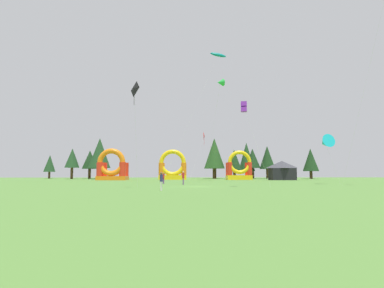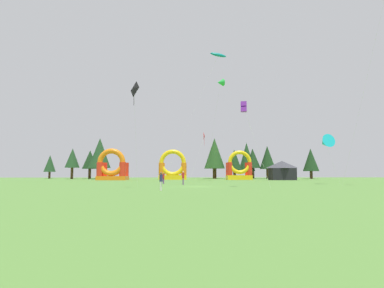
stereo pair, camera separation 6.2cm
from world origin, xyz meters
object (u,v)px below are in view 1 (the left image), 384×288
at_px(person_near_camera, 164,177).
at_px(festival_tent, 282,170).
at_px(kite_green_delta, 220,83).
at_px(inflatable_orange_dome, 173,169).
at_px(kite_cyan_delta, 325,142).
at_px(inflatable_yellow_castle, 239,169).
at_px(kite_red_diamond, 205,137).
at_px(inflatable_red_slide, 112,169).
at_px(person_left_edge, 183,177).
at_px(kite_purple_box, 244,107).
at_px(person_far_side, 161,180).
at_px(kite_teal_parafoil, 218,55).
at_px(kite_black_diamond, 133,90).

relative_size(person_near_camera, festival_tent, 0.32).
xyz_separation_m(kite_green_delta, inflatable_orange_dome, (-9.13, 15.45, -15.78)).
relative_size(kite_cyan_delta, inflatable_yellow_castle, 1.11).
height_order(kite_red_diamond, inflatable_red_slide, kite_red_diamond).
relative_size(person_left_edge, festival_tent, 0.36).
height_order(kite_cyan_delta, person_left_edge, kite_cyan_delta).
xyz_separation_m(person_near_camera, inflatable_orange_dome, (0.60, 25.06, 1.37)).
xyz_separation_m(kite_green_delta, kite_cyan_delta, (13.85, -11.52, -12.10)).
height_order(kite_green_delta, kite_cyan_delta, kite_green_delta).
distance_m(kite_green_delta, person_left_edge, 22.35).
height_order(inflatable_yellow_castle, inflatable_red_slide, inflatable_red_slide).
height_order(inflatable_orange_dome, inflatable_red_slide, inflatable_orange_dome).
relative_size(kite_purple_box, person_far_side, 5.63).
distance_m(kite_red_diamond, inflatable_yellow_castle, 11.85).
height_order(kite_cyan_delta, kite_teal_parafoil, kite_teal_parafoil).
xyz_separation_m(kite_purple_box, inflatable_orange_dome, (-9.29, 36.16, -6.92)).
distance_m(inflatable_orange_dome, festival_tent, 24.17).
xyz_separation_m(person_far_side, inflatable_orange_dome, (-0.17, 41.90, 1.31)).
bearing_deg(inflatable_yellow_castle, kite_black_diamond, -116.53).
xyz_separation_m(person_left_edge, person_near_camera, (-2.90, 3.15, -0.11)).
relative_size(kite_red_diamond, kite_purple_box, 0.99).
distance_m(kite_green_delta, festival_tent, 24.49).
xyz_separation_m(person_near_camera, festival_tent, (24.40, 20.85, 1.07)).
bearing_deg(kite_green_delta, kite_teal_parafoil, 86.53).
bearing_deg(person_near_camera, kite_teal_parafoil, 10.74).
distance_m(kite_green_delta, kite_purple_box, 22.52).
relative_size(kite_purple_box, festival_tent, 1.93).
xyz_separation_m(kite_cyan_delta, festival_tent, (0.81, 22.76, -3.97)).
distance_m(kite_cyan_delta, person_near_camera, 24.19).
relative_size(kite_cyan_delta, kite_red_diamond, 0.74).
height_order(inflatable_orange_dome, inflatable_yellow_castle, inflatable_orange_dome).
relative_size(kite_cyan_delta, person_left_edge, 3.89).
height_order(person_near_camera, inflatable_red_slide, inflatable_red_slide).
relative_size(kite_green_delta, festival_tent, 3.68).
xyz_separation_m(kite_red_diamond, kite_teal_parafoil, (2.71, -2.25, 16.66)).
xyz_separation_m(kite_purple_box, inflatable_yellow_castle, (5.64, 34.56, -6.95)).
xyz_separation_m(kite_purple_box, kite_teal_parafoil, (0.23, 26.93, 16.45)).
bearing_deg(inflatable_orange_dome, kite_black_diamond, -94.84).
distance_m(kite_red_diamond, kite_purple_box, 29.29).
distance_m(kite_black_diamond, person_far_side, 11.02).
relative_size(kite_purple_box, person_left_edge, 5.34).
xyz_separation_m(kite_green_delta, kite_red_diamond, (-2.33, 8.48, -9.06)).
xyz_separation_m(kite_red_diamond, kite_black_diamond, (-10.01, -30.96, 1.68)).
distance_m(kite_purple_box, person_near_camera, 17.01).
height_order(kite_cyan_delta, kite_black_diamond, kite_black_diamond).
height_order(kite_cyan_delta, person_far_side, kite_cyan_delta).
bearing_deg(kite_green_delta, kite_purple_box, -89.58).
height_order(kite_red_diamond, kite_black_diamond, kite_black_diamond).
distance_m(kite_red_diamond, festival_tent, 18.60).
height_order(kite_black_diamond, person_near_camera, kite_black_diamond).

